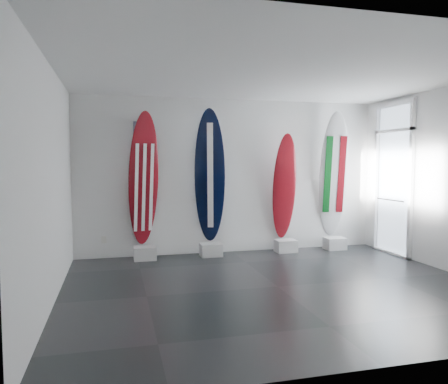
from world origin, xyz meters
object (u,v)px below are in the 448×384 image
object	(u,v)px
surfboard_swiss	(284,187)
surfboard_usa	(144,179)
surfboard_navy	(210,177)
surfboard_italy	(334,175)

from	to	relation	value
surfboard_swiss	surfboard_usa	bearing A→B (deg)	-176.72
surfboard_navy	surfboard_italy	world-z (taller)	surfboard_italy
surfboard_navy	surfboard_italy	size ratio (longest dim) A/B	0.99
surfboard_navy	surfboard_swiss	xyz separation A→B (m)	(1.52, 0.00, -0.22)
surfboard_navy	surfboard_swiss	world-z (taller)	surfboard_navy
surfboard_swiss	surfboard_italy	distance (m)	1.10
surfboard_usa	surfboard_navy	world-z (taller)	surfboard_navy
surfboard_navy	surfboard_italy	distance (m)	2.59
surfboard_usa	surfboard_swiss	size ratio (longest dim) A/B	1.17
surfboard_swiss	surfboard_italy	bearing A→B (deg)	3.28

